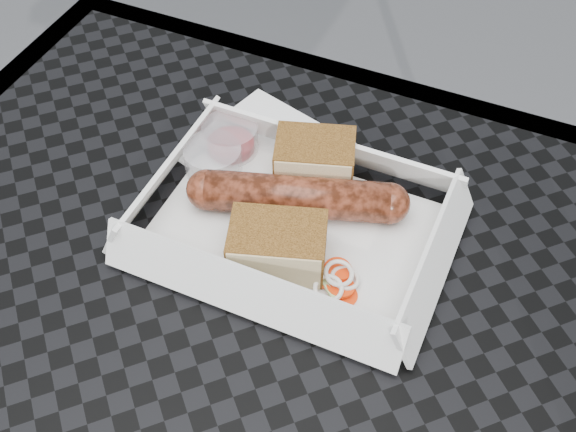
# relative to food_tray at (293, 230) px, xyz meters

# --- Properties ---
(food_tray) EXTENTS (0.22, 0.15, 0.00)m
(food_tray) POSITION_rel_food_tray_xyz_m (0.00, 0.00, 0.00)
(food_tray) COLOR white
(food_tray) RESTS_ON patio_table
(bratwurst) EXTENTS (0.18, 0.08, 0.03)m
(bratwurst) POSITION_rel_food_tray_xyz_m (-0.00, 0.02, 0.02)
(bratwurst) COLOR maroon
(bratwurst) RESTS_ON food_tray
(bread_near) EXTENTS (0.08, 0.07, 0.04)m
(bread_near) POSITION_rel_food_tray_xyz_m (-0.01, 0.06, 0.02)
(bread_near) COLOR brown
(bread_near) RESTS_ON food_tray
(bread_far) EXTENTS (0.09, 0.07, 0.04)m
(bread_far) POSITION_rel_food_tray_xyz_m (0.00, -0.03, 0.02)
(bread_far) COLOR brown
(bread_far) RESTS_ON food_tray
(veg_garnish) EXTENTS (0.03, 0.03, 0.00)m
(veg_garnish) POSITION_rel_food_tray_xyz_m (0.05, -0.04, 0.00)
(veg_garnish) COLOR #FB3A0A
(veg_garnish) RESTS_ON food_tray
(napkin) EXTENTS (0.15, 0.15, 0.00)m
(napkin) POSITION_rel_food_tray_xyz_m (-0.06, 0.08, -0.00)
(napkin) COLOR white
(napkin) RESTS_ON patio_table
(condiment_cup_sauce) EXTENTS (0.05, 0.05, 0.03)m
(condiment_cup_sauce) POSITION_rel_food_tray_xyz_m (-0.09, 0.06, 0.01)
(condiment_cup_sauce) COLOR maroon
(condiment_cup_sauce) RESTS_ON patio_table
(condiment_cup_empty) EXTENTS (0.05, 0.05, 0.03)m
(condiment_cup_empty) POSITION_rel_food_tray_xyz_m (-0.09, 0.03, 0.01)
(condiment_cup_empty) COLOR silver
(condiment_cup_empty) RESTS_ON patio_table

